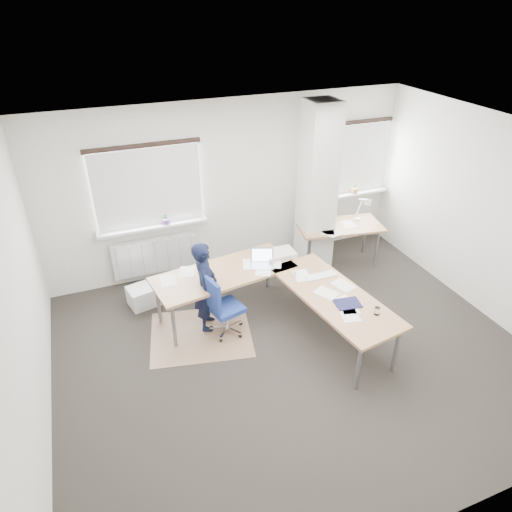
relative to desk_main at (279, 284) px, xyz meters
name	(u,v)px	position (x,y,z in m)	size (l,w,h in m)	color
ground	(293,352)	(-0.06, -0.61, -0.69)	(6.00, 6.00, 0.00)	#2A2722
room_shell	(296,217)	(0.13, -0.16, 1.05)	(6.04, 5.04, 2.82)	beige
floor_mat	(201,334)	(-1.10, 0.18, -0.69)	(1.37, 1.16, 0.01)	#8D694C
white_crate	(146,295)	(-1.68, 1.19, -0.54)	(0.50, 0.35, 0.30)	white
desk_main	(279,284)	(0.00, 0.00, 0.00)	(2.76, 2.63, 0.96)	#8F5C3D
desk_side	(340,227)	(1.65, 1.18, -0.01)	(1.50, 0.93, 1.22)	#8F5C3D
task_chair	(224,318)	(-0.77, 0.10, -0.43)	(0.52, 0.51, 0.93)	navy
person	(205,286)	(-0.95, 0.34, -0.02)	(0.49, 0.32, 1.34)	black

